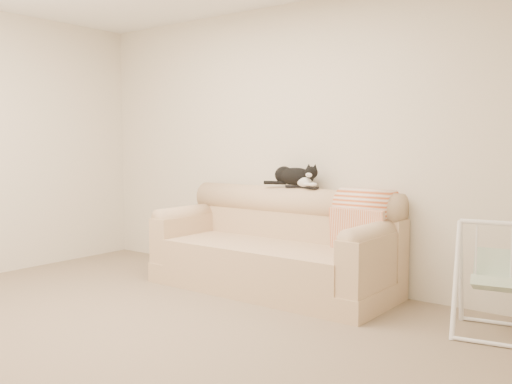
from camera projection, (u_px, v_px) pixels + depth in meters
ground_plane at (133, 335)px, 3.90m from camera, size 5.00×5.00×0.00m
room_shell at (128, 110)px, 3.76m from camera, size 5.04×4.04×2.60m
sofa at (276, 250)px, 5.11m from camera, size 2.20×0.93×0.90m
remote_a at (295, 186)px, 5.23m from camera, size 0.19×0.11×0.03m
remote_b at (310, 187)px, 5.12m from camera, size 0.18×0.09×0.02m
tuxedo_cat at (295, 176)px, 5.23m from camera, size 0.55×0.21×0.22m
throw_blanket at (365, 212)px, 4.80m from camera, size 0.49×0.38×0.58m
baby_swing at (493, 278)px, 3.87m from camera, size 0.56×0.59×0.79m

